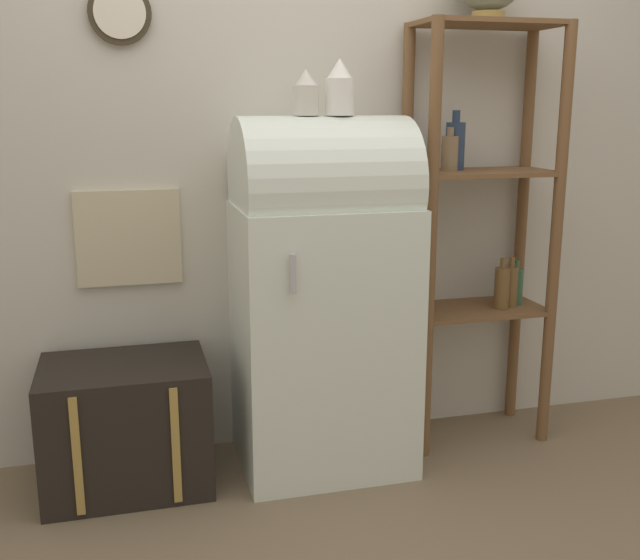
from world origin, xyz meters
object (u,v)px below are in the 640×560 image
object	(u,v)px
vase_left	(306,94)
vase_center	(340,89)
suitcase_trunk	(126,425)
refrigerator	(323,292)

from	to	relation	value
vase_left	vase_center	distance (m)	0.13
vase_left	vase_center	size ratio (longest dim) A/B	0.81
vase_left	vase_center	world-z (taller)	vase_center
suitcase_trunk	vase_center	xyz separation A→B (m)	(0.86, -0.01, 1.29)
suitcase_trunk	vase_left	xyz separation A→B (m)	(0.73, -0.00, 1.27)
vase_left	vase_center	bearing A→B (deg)	-6.38
suitcase_trunk	vase_center	bearing A→B (deg)	-0.99
vase_left	suitcase_trunk	bearing A→B (deg)	179.96
refrigerator	vase_center	bearing A→B (deg)	-10.78
refrigerator	vase_left	xyz separation A→B (m)	(-0.07, 0.00, 0.78)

